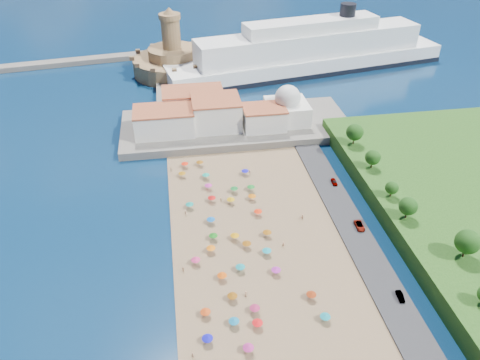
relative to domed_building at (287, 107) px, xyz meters
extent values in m
plane|color=#071938|center=(-30.00, -71.00, -8.97)|extent=(700.00, 700.00, 0.00)
cube|color=#59544C|center=(-20.00, 2.00, -7.47)|extent=(90.00, 36.00, 3.00)
cube|color=#59544C|center=(-42.00, 37.00, -7.77)|extent=(18.00, 70.00, 2.40)
cube|color=silver|center=(-48.00, -2.00, -1.47)|extent=(22.00, 14.00, 9.00)
cube|color=silver|center=(-28.00, 0.00, -0.47)|extent=(18.00, 16.00, 11.00)
cube|color=silver|center=(-10.00, -4.00, -1.97)|extent=(16.00, 12.00, 8.00)
cube|color=silver|center=(-36.00, 12.00, -0.97)|extent=(24.00, 14.00, 10.00)
cube|color=silver|center=(0.00, 0.00, -1.97)|extent=(16.00, 16.00, 8.00)
sphere|color=silver|center=(0.00, 0.00, 4.03)|extent=(10.00, 10.00, 10.00)
cylinder|color=silver|center=(0.00, 0.00, 7.83)|extent=(1.20, 1.20, 1.60)
cylinder|color=#916B48|center=(-42.00, 67.00, -4.97)|extent=(40.00, 40.00, 8.00)
cylinder|color=#916B48|center=(-42.00, 67.00, 1.53)|extent=(24.00, 24.00, 5.00)
cylinder|color=#916B48|center=(-42.00, 67.00, 11.03)|extent=(9.00, 9.00, 14.00)
cylinder|color=#916B48|center=(-42.00, 67.00, 19.23)|extent=(10.40, 10.40, 2.40)
cone|color=#916B48|center=(-42.00, 67.00, 21.93)|extent=(6.00, 6.00, 3.00)
cube|color=black|center=(25.85, 58.97, -7.80)|extent=(147.42, 48.34, 2.35)
cube|color=white|center=(25.85, 58.97, -4.63)|extent=(146.36, 47.76, 8.70)
cube|color=white|center=(25.85, 58.97, 5.52)|extent=(117.16, 38.59, 11.59)
cube|color=white|center=(25.85, 58.97, 14.21)|extent=(68.97, 25.83, 5.80)
cylinder|color=black|center=(44.84, 62.56, 20.01)|extent=(7.73, 7.73, 5.80)
cylinder|color=gray|center=(-34.92, -93.42, -7.72)|extent=(0.07, 0.07, 2.00)
cone|color=#106A94|center=(-34.92, -93.42, -6.82)|extent=(2.50, 2.50, 0.60)
cylinder|color=gray|center=(-29.10, -47.19, -7.72)|extent=(0.07, 0.07, 2.00)
cone|color=#D19A0B|center=(-29.10, -47.19, -6.82)|extent=(2.50, 2.50, 0.60)
cylinder|color=gray|center=(-21.71, -41.43, -7.72)|extent=(0.07, 0.07, 2.00)
cone|color=#157824|center=(-21.71, -41.43, -6.82)|extent=(2.50, 2.50, 0.60)
cylinder|color=gray|center=(-41.87, -47.68, -7.72)|extent=(0.07, 0.07, 2.00)
cone|color=#0E8274|center=(-41.87, -47.68, -6.82)|extent=(2.50, 2.50, 0.60)
cylinder|color=gray|center=(-21.88, -79.08, -7.72)|extent=(0.07, 0.07, 2.00)
cone|color=#A22296|center=(-21.88, -79.08, -6.82)|extent=(2.50, 2.50, 0.60)
cylinder|color=gray|center=(-41.94, -23.99, -7.72)|extent=(0.07, 0.07, 2.00)
cone|color=red|center=(-41.94, -23.99, -6.82)|extent=(2.50, 2.50, 0.60)
cylinder|color=gray|center=(-22.00, -31.81, -7.72)|extent=(0.07, 0.07, 2.00)
cone|color=#130EBD|center=(-22.00, -31.81, -6.82)|extent=(2.50, 2.50, 0.60)
cylinder|color=gray|center=(-13.99, -95.42, -7.72)|extent=(0.07, 0.07, 2.00)
cone|color=#0F7F8C|center=(-13.99, -95.42, -6.82)|extent=(2.50, 2.50, 0.60)
cylinder|color=gray|center=(-41.94, -72.18, -7.72)|extent=(0.07, 0.07, 2.00)
cone|color=#BD285E|center=(-41.94, -72.18, -6.82)|extent=(2.50, 2.50, 0.60)
cylinder|color=gray|center=(-41.06, -89.76, -7.72)|extent=(0.07, 0.07, 2.00)
cone|color=#C23E0F|center=(-41.06, -89.76, -6.82)|extent=(2.50, 2.50, 0.60)
cylinder|color=gray|center=(-43.21, -29.97, -7.72)|extent=(0.07, 0.07, 2.00)
cone|color=#9F670E|center=(-43.21, -29.97, -6.82)|extent=(2.50, 2.50, 0.60)
cylinder|color=gray|center=(-29.72, -94.71, -7.72)|extent=(0.07, 0.07, 2.00)
cone|color=red|center=(-29.72, -94.71, -6.82)|extent=(2.50, 2.50, 0.60)
cylinder|color=gray|center=(-32.89, -100.85, -7.72)|extent=(0.07, 0.07, 2.00)
cone|color=#A0226C|center=(-32.89, -100.85, -6.82)|extent=(2.50, 2.50, 0.60)
cylinder|color=gray|center=(-30.77, -76.59, -7.72)|extent=(0.07, 0.07, 2.00)
cone|color=#0E7F87|center=(-30.77, -76.59, -6.82)|extent=(2.50, 2.50, 0.60)
cylinder|color=gray|center=(-27.63, -67.98, -7.72)|extent=(0.07, 0.07, 2.00)
cone|color=#80470B|center=(-27.63, -67.98, -6.82)|extent=(2.50, 2.50, 0.60)
cylinder|color=gray|center=(-37.52, -68.26, -7.72)|extent=(0.07, 0.07, 2.00)
cone|color=orange|center=(-37.52, -68.26, -6.82)|extent=(2.50, 2.50, 0.60)
cylinder|color=gray|center=(-29.53, -90.42, -7.72)|extent=(0.07, 0.07, 2.00)
cone|color=#98204A|center=(-29.53, -90.42, -6.82)|extent=(2.50, 2.50, 0.60)
cylinder|color=gray|center=(-22.24, -46.51, -7.72)|extent=(0.07, 0.07, 2.00)
cone|color=#D3670B|center=(-22.24, -46.51, -6.82)|extent=(2.50, 2.50, 0.60)
cylinder|color=gray|center=(-36.72, -23.78, -7.72)|extent=(0.07, 0.07, 2.00)
cone|color=#80490B|center=(-36.72, -23.78, -6.82)|extent=(2.50, 2.50, 0.60)
cylinder|color=gray|center=(-22.76, -71.64, -7.72)|extent=(0.07, 0.07, 2.00)
cone|color=teal|center=(-22.76, -71.64, -6.82)|extent=(2.50, 2.50, 0.60)
cylinder|color=gray|center=(-41.34, -97.11, -7.72)|extent=(0.07, 0.07, 2.00)
cone|color=#0F0EB6|center=(-41.34, -97.11, -6.82)|extent=(2.50, 2.50, 0.60)
cylinder|color=gray|center=(-34.20, -85.93, -7.72)|extent=(0.07, 0.07, 2.00)
cone|color=brown|center=(-34.20, -85.93, -6.82)|extent=(2.50, 2.50, 0.60)
cylinder|color=gray|center=(-15.30, -88.48, -7.72)|extent=(0.07, 0.07, 2.00)
cone|color=maroon|center=(-15.30, -88.48, -6.82)|extent=(2.50, 2.50, 0.60)
cylinder|color=gray|center=(-21.87, -54.42, -7.72)|extent=(0.07, 0.07, 2.00)
cone|color=red|center=(-21.87, -54.42, -6.82)|extent=(2.50, 2.50, 0.60)
cylinder|color=gray|center=(-30.36, -64.19, -7.72)|extent=(0.07, 0.07, 2.00)
cone|color=#C58308|center=(-30.36, -64.19, -6.82)|extent=(2.50, 2.50, 0.60)
cylinder|color=gray|center=(-35.82, -78.86, -7.72)|extent=(0.07, 0.07, 2.00)
cone|color=#D14B09|center=(-35.82, -78.86, -6.82)|extent=(2.50, 2.50, 0.60)
cylinder|color=gray|center=(-36.31, -63.28, -7.72)|extent=(0.07, 0.07, 2.00)
cone|color=#126A13|center=(-36.31, -63.28, -6.82)|extent=(2.50, 2.50, 0.60)
cylinder|color=gray|center=(-35.37, -32.19, -7.72)|extent=(0.07, 0.07, 2.00)
cone|color=#0F9076|center=(-35.37, -32.19, -6.82)|extent=(2.50, 2.50, 0.60)
cylinder|color=gray|center=(-27.16, -41.48, -7.72)|extent=(0.07, 0.07, 2.00)
cone|color=#14742B|center=(-27.16, -41.48, -6.82)|extent=(2.50, 2.50, 0.60)
cylinder|color=gray|center=(-35.19, -38.47, -7.72)|extent=(0.07, 0.07, 2.00)
cone|color=#AB2484|center=(-35.19, -38.47, -6.82)|extent=(2.50, 2.50, 0.60)
cylinder|color=gray|center=(-34.84, -45.45, -7.72)|extent=(0.07, 0.07, 2.00)
cone|color=#B40F0E|center=(-34.84, -45.45, -6.82)|extent=(2.50, 2.50, 0.60)
cylinder|color=gray|center=(-21.12, -64.26, -7.72)|extent=(0.07, 0.07, 2.00)
cone|color=#8F510D|center=(-21.12, -64.26, -6.82)|extent=(2.50, 2.50, 0.60)
cylinder|color=gray|center=(-36.21, -56.01, -7.72)|extent=(0.07, 0.07, 2.00)
cone|color=#0D5AB1|center=(-36.21, -56.01, -6.82)|extent=(2.50, 2.50, 0.60)
imported|color=tan|center=(-30.75, -85.13, -7.88)|extent=(0.98, 0.86, 1.70)
imported|color=tan|center=(-43.35, -50.64, -7.90)|extent=(1.22, 0.97, 1.66)
imported|color=tan|center=(-20.30, -31.44, -7.92)|extent=(1.16, 1.15, 1.61)
imported|color=tan|center=(-9.20, -58.25, -7.84)|extent=(1.48, 1.57, 1.77)
imported|color=tan|center=(-32.08, -45.77, -7.94)|extent=(0.85, 0.94, 1.56)
imported|color=tan|center=(-45.42, -74.58, -7.85)|extent=(1.02, 1.07, 1.75)
imported|color=tan|center=(-17.60, -69.32, -7.79)|extent=(0.73, 0.52, 1.87)
imported|color=tan|center=(-46.82, -25.65, -7.92)|extent=(0.66, 1.02, 1.62)
imported|color=tan|center=(-44.82, -100.40, -7.87)|extent=(0.73, 0.61, 1.71)
imported|color=gray|center=(6.00, -91.94, -7.67)|extent=(1.62, 3.79, 1.21)
imported|color=gray|center=(6.00, -42.20, -7.63)|extent=(1.72, 3.88, 1.30)
imported|color=gray|center=(6.00, -65.00, -7.59)|extent=(2.53, 5.01, 1.36)
cylinder|color=#382314|center=(24.53, -85.84, -1.24)|extent=(0.50, 0.50, 3.47)
sphere|color=#14380F|center=(24.53, -85.84, 1.88)|extent=(6.24, 6.24, 6.24)
cylinder|color=#382314|center=(17.25, -68.88, -1.53)|extent=(0.50, 0.50, 2.89)
sphere|color=#14380F|center=(17.25, -68.88, 1.07)|extent=(5.20, 5.20, 5.20)
cylinder|color=#382314|center=(17.30, -58.58, -1.87)|extent=(0.50, 0.50, 2.20)
sphere|color=#14380F|center=(17.30, -58.58, 0.10)|extent=(3.96, 3.96, 3.96)
cylinder|color=#382314|center=(17.81, -42.58, -1.59)|extent=(0.50, 0.50, 2.76)
sphere|color=#14380F|center=(17.81, -42.58, 0.90)|extent=(4.98, 4.98, 4.98)
cylinder|color=#382314|center=(17.57, -26.72, -1.30)|extent=(0.50, 0.50, 3.35)
sphere|color=#14380F|center=(17.57, -26.72, 1.71)|extent=(6.02, 6.02, 6.02)
camera|label=1|loc=(-44.53, -162.78, 78.85)|focal=35.00mm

